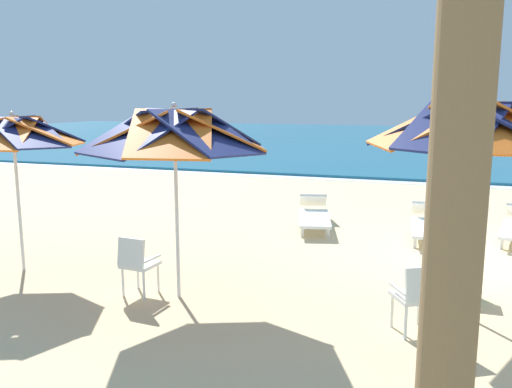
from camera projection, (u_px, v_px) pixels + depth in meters
name	position (u px, v px, depth m)	size (l,w,h in m)	color
ground_plane	(484.00, 270.00, 8.68)	(80.00, 80.00, 0.00)	beige
sea	(449.00, 141.00, 34.21)	(80.00, 36.00, 0.10)	#19607F
surf_foam	(461.00, 185.00, 17.14)	(80.00, 0.70, 0.01)	white
beach_umbrella_0	(469.00, 127.00, 6.56)	(2.51, 2.51, 2.81)	silver
plastic_chair_0	(416.00, 294.00, 6.24)	(0.61, 0.62, 0.87)	white
beach_umbrella_1	(175.00, 132.00, 7.11)	(2.61, 2.61, 2.71)	silver
plastic_chair_1	(137.00, 262.00, 7.48)	(0.48, 0.50, 0.87)	white
beach_umbrella_2	(13.00, 133.00, 8.29)	(2.18, 2.18, 2.57)	silver
sun_lounger_1	(428.00, 224.00, 10.66)	(0.75, 2.18, 0.62)	white
sun_lounger_2	(314.00, 215.00, 11.51)	(1.13, 2.23, 0.62)	white
cooler_box	(460.00, 284.00, 7.44)	(0.50, 0.34, 0.40)	#238C4C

